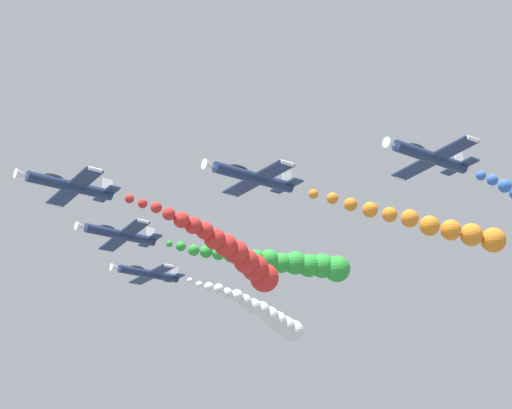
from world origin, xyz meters
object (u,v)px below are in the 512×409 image
at_px(airplane_left_inner, 252,177).
at_px(airplane_lead, 69,185).
at_px(airplane_right_inner, 119,234).
at_px(airplane_left_outer, 429,156).
at_px(airplane_right_outer, 148,273).

bearing_deg(airplane_left_inner, airplane_lead, 43.79).
relative_size(airplane_left_inner, airplane_right_inner, 1.00).
bearing_deg(airplane_right_inner, airplane_lead, 135.15).
xyz_separation_m(airplane_left_inner, airplane_right_inner, (25.43, 0.80, 0.66)).
relative_size(airplane_lead, airplane_left_inner, 1.00).
bearing_deg(airplane_right_inner, airplane_left_outer, -162.70).
height_order(airplane_lead, airplane_left_outer, airplane_left_outer).
distance_m(airplane_right_inner, airplane_left_outer, 39.74).
xyz_separation_m(airplane_lead, airplane_left_inner, (-13.36, -12.81, -0.34)).
bearing_deg(airplane_left_outer, airplane_right_outer, 0.98).
bearing_deg(airplane_lead, airplane_left_outer, -137.36).
height_order(airplane_left_inner, airplane_left_outer, airplane_left_outer).
height_order(airplane_right_inner, airplane_right_outer, airplane_right_inner).
height_order(airplane_left_inner, airplane_right_inner, airplane_right_inner).
bearing_deg(airplane_right_outer, airplane_right_inner, 138.73).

